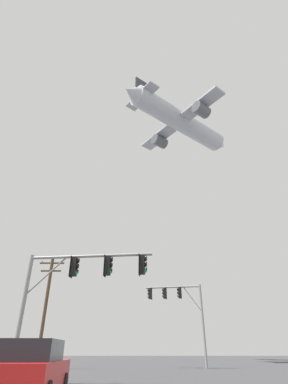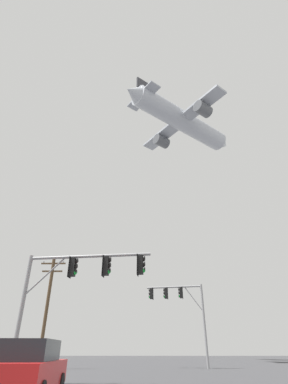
{
  "view_description": "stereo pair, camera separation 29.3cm",
  "coord_description": "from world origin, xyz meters",
  "px_view_note": "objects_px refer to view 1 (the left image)",
  "views": [
    {
      "loc": [
        -0.31,
        -5.96,
        1.31
      ],
      "look_at": [
        -0.4,
        20.03,
        15.45
      ],
      "focal_mm": 27.24,
      "sensor_mm": 36.0,
      "label": 1
    },
    {
      "loc": [
        -0.02,
        -5.96,
        1.31
      ],
      "look_at": [
        -0.4,
        20.03,
        15.45
      ],
      "focal_mm": 27.24,
      "sensor_mm": 36.0,
      "label": 2
    }
  ],
  "objects_px": {
    "signal_pole_near": "(78,278)",
    "parked_car": "(30,369)",
    "utility_pole": "(47,305)",
    "airplane": "(181,122)",
    "signal_pole_far": "(180,303)"
  },
  "relations": [
    {
      "from": "signal_pole_far",
      "to": "parked_car",
      "type": "bearing_deg",
      "value": -110.79
    },
    {
      "from": "utility_pole",
      "to": "airplane",
      "type": "xyz_separation_m",
      "value": [
        15.38,
        16.31,
        35.15
      ]
    },
    {
      "from": "parked_car",
      "to": "signal_pole_far",
      "type": "bearing_deg",
      "value": 69.21
    },
    {
      "from": "airplane",
      "to": "parked_car",
      "type": "relative_size",
      "value": 5.3
    },
    {
      "from": "utility_pole",
      "to": "airplane",
      "type": "distance_m",
      "value": 41.69
    },
    {
      "from": "parked_car",
      "to": "signal_pole_near",
      "type": "bearing_deg",
      "value": 88.47
    },
    {
      "from": "signal_pole_near",
      "to": "utility_pole",
      "type": "xyz_separation_m",
      "value": [
        -5.04,
        11.57,
        0.24
      ]
    },
    {
      "from": "signal_pole_near",
      "to": "parked_car",
      "type": "relative_size",
      "value": 1.5
    },
    {
      "from": "airplane",
      "to": "parked_car",
      "type": "bearing_deg",
      "value": -107.86
    },
    {
      "from": "signal_pole_far",
      "to": "airplane",
      "type": "height_order",
      "value": "airplane"
    },
    {
      "from": "signal_pole_far",
      "to": "utility_pole",
      "type": "height_order",
      "value": "utility_pole"
    },
    {
      "from": "signal_pole_near",
      "to": "parked_car",
      "type": "height_order",
      "value": "signal_pole_near"
    },
    {
      "from": "signal_pole_far",
      "to": "airplane",
      "type": "distance_m",
      "value": 38.17
    },
    {
      "from": "signal_pole_near",
      "to": "signal_pole_far",
      "type": "bearing_deg",
      "value": 63.15
    },
    {
      "from": "signal_pole_far",
      "to": "airplane",
      "type": "bearing_deg",
      "value": 75.61
    }
  ]
}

